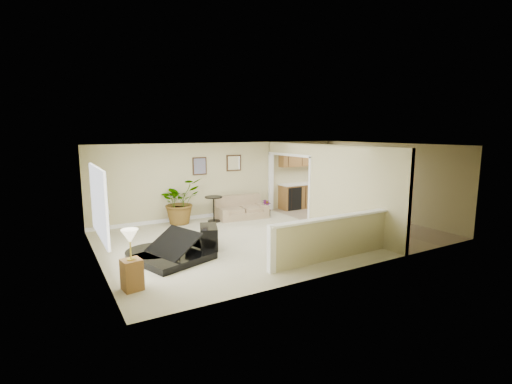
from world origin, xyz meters
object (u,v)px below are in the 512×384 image
accent_table (214,206)px  palm_plant (180,202)px  piano_bench (209,237)px  small_plant (266,209)px  lamp_stand (131,264)px  piano (170,234)px  loveseat (241,207)px

accent_table → palm_plant: (-1.01, 0.32, 0.17)m
piano_bench → accent_table: (1.20, 2.44, 0.25)m
small_plant → lamp_stand: 6.55m
piano → lamp_stand: size_ratio=1.82×
piano → small_plant: 4.93m
piano_bench → small_plant: bearing=36.5°
piano → piano_bench: piano is taller
palm_plant → small_plant: palm_plant is taller
loveseat → accent_table: 1.04m
piano → lamp_stand: piano is taller
piano → loveseat: size_ratio=1.19×
loveseat → palm_plant: bearing=178.9°
piano → palm_plant: palm_plant is taller
piano → accent_table: bearing=31.7°
piano_bench → loveseat: loveseat is taller
piano → small_plant: (4.16, 2.61, -0.35)m
piano → accent_table: (2.29, 2.78, -0.06)m
piano_bench → loveseat: 3.37m
piano_bench → accent_table: 2.73m
accent_table → small_plant: size_ratio=1.47×
piano_bench → small_plant: (3.07, 2.27, -0.04)m
accent_table → palm_plant: palm_plant is taller
piano_bench → lamp_stand: 2.73m
piano_bench → lamp_stand: (-2.19, -1.62, 0.21)m
loveseat → small_plant: bearing=-12.1°
accent_table → palm_plant: 1.07m
piano → piano_bench: bearing=-1.3°
piano → small_plant: size_ratio=3.69×
lamp_stand → loveseat: bearing=43.3°
piano → lamp_stand: bearing=-149.6°
loveseat → small_plant: loveseat is taller
loveseat → lamp_stand: bearing=-131.5°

